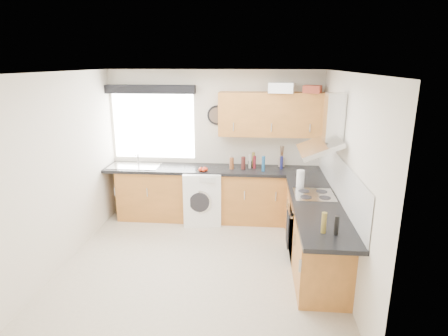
# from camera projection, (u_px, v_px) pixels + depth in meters

# --- Properties ---
(ground_plane) EXTENTS (3.60, 3.60, 0.00)m
(ground_plane) POSITION_uv_depth(u_px,v_px,m) (200.00, 263.00, 5.05)
(ground_plane) COLOR beige
(ceiling) EXTENTS (3.60, 3.60, 0.02)m
(ceiling) POSITION_uv_depth(u_px,v_px,m) (196.00, 72.00, 4.37)
(ceiling) COLOR white
(ceiling) RESTS_ON wall_back
(wall_back) EXTENTS (3.60, 0.02, 2.50)m
(wall_back) POSITION_uv_depth(u_px,v_px,m) (214.00, 144.00, 6.43)
(wall_back) COLOR silver
(wall_back) RESTS_ON ground_plane
(wall_front) EXTENTS (3.60, 0.02, 2.50)m
(wall_front) POSITION_uv_depth(u_px,v_px,m) (163.00, 240.00, 2.98)
(wall_front) COLOR silver
(wall_front) RESTS_ON ground_plane
(wall_left) EXTENTS (0.02, 3.60, 2.50)m
(wall_left) POSITION_uv_depth(u_px,v_px,m) (61.00, 171.00, 4.86)
(wall_left) COLOR silver
(wall_left) RESTS_ON ground_plane
(wall_right) EXTENTS (0.02, 3.60, 2.50)m
(wall_right) POSITION_uv_depth(u_px,v_px,m) (344.00, 178.00, 4.55)
(wall_right) COLOR silver
(wall_right) RESTS_ON ground_plane
(window) EXTENTS (1.40, 0.02, 1.10)m
(window) POSITION_uv_depth(u_px,v_px,m) (154.00, 126.00, 6.43)
(window) COLOR white
(window) RESTS_ON wall_back
(window_blind) EXTENTS (1.50, 0.18, 0.14)m
(window_blind) POSITION_uv_depth(u_px,v_px,m) (150.00, 89.00, 6.17)
(window_blind) COLOR black
(window_blind) RESTS_ON wall_back
(splashback) EXTENTS (0.01, 3.00, 0.54)m
(splashback) POSITION_uv_depth(u_px,v_px,m) (338.00, 176.00, 4.86)
(splashback) COLOR white
(splashback) RESTS_ON wall_right
(base_cab_back) EXTENTS (3.00, 0.58, 0.86)m
(base_cab_back) POSITION_uv_depth(u_px,v_px,m) (207.00, 195.00, 6.39)
(base_cab_back) COLOR #A56529
(base_cab_back) RESTS_ON ground_plane
(base_cab_corner) EXTENTS (0.60, 0.60, 0.86)m
(base_cab_corner) POSITION_uv_depth(u_px,v_px,m) (302.00, 198.00, 6.24)
(base_cab_corner) COLOR #A56529
(base_cab_corner) RESTS_ON ground_plane
(base_cab_right) EXTENTS (0.58, 2.10, 0.86)m
(base_cab_right) POSITION_uv_depth(u_px,v_px,m) (314.00, 233.00, 4.95)
(base_cab_right) COLOR #A56529
(base_cab_right) RESTS_ON ground_plane
(worktop_back) EXTENTS (3.60, 0.62, 0.05)m
(worktop_back) POSITION_uv_depth(u_px,v_px,m) (213.00, 169.00, 6.24)
(worktop_back) COLOR black
(worktop_back) RESTS_ON base_cab_back
(worktop_right) EXTENTS (0.62, 2.42, 0.05)m
(worktop_right) POSITION_uv_depth(u_px,v_px,m) (317.00, 205.00, 4.68)
(worktop_right) COLOR black
(worktop_right) RESTS_ON base_cab_right
(sink) EXTENTS (0.84, 0.46, 0.10)m
(sink) POSITION_uv_depth(u_px,v_px,m) (135.00, 164.00, 6.34)
(sink) COLOR silver
(sink) RESTS_ON worktop_back
(oven) EXTENTS (0.56, 0.58, 0.85)m
(oven) POSITION_uv_depth(u_px,v_px,m) (312.00, 229.00, 5.09)
(oven) COLOR black
(oven) RESTS_ON ground_plane
(hob_plate) EXTENTS (0.52, 0.52, 0.01)m
(hob_plate) POSITION_uv_depth(u_px,v_px,m) (314.00, 195.00, 4.96)
(hob_plate) COLOR silver
(hob_plate) RESTS_ON worktop_right
(extractor_hood) EXTENTS (0.52, 0.78, 0.66)m
(extractor_hood) POSITION_uv_depth(u_px,v_px,m) (327.00, 131.00, 4.72)
(extractor_hood) COLOR silver
(extractor_hood) RESTS_ON wall_right
(upper_cabinets) EXTENTS (1.70, 0.35, 0.70)m
(upper_cabinets) POSITION_uv_depth(u_px,v_px,m) (271.00, 114.00, 6.03)
(upper_cabinets) COLOR #A56529
(upper_cabinets) RESTS_ON wall_back
(washing_machine) EXTENTS (0.69, 0.67, 0.89)m
(washing_machine) POSITION_uv_depth(u_px,v_px,m) (202.00, 196.00, 6.28)
(washing_machine) COLOR white
(washing_machine) RESTS_ON ground_plane
(wall_clock) EXTENTS (0.33, 0.04, 0.33)m
(wall_clock) POSITION_uv_depth(u_px,v_px,m) (217.00, 115.00, 6.25)
(wall_clock) COLOR black
(wall_clock) RESTS_ON wall_back
(casserole) EXTENTS (0.42, 0.33, 0.16)m
(casserole) POSITION_uv_depth(u_px,v_px,m) (281.00, 88.00, 5.80)
(casserole) COLOR white
(casserole) RESTS_ON upper_cabinets
(storage_box) EXTENTS (0.31, 0.29, 0.12)m
(storage_box) POSITION_uv_depth(u_px,v_px,m) (312.00, 89.00, 5.77)
(storage_box) COLOR #A23D29
(storage_box) RESTS_ON upper_cabinets
(utensil_pot) EXTENTS (0.13, 0.13, 0.15)m
(utensil_pot) POSITION_uv_depth(u_px,v_px,m) (281.00, 162.00, 6.31)
(utensil_pot) COLOR tan
(utensil_pot) RESTS_ON worktop_back
(kitchen_roll) EXTENTS (0.14, 0.14, 0.24)m
(kitchen_roll) POSITION_uv_depth(u_px,v_px,m) (300.00, 179.00, 5.27)
(kitchen_roll) COLOR white
(kitchen_roll) RESTS_ON worktop_right
(tomato_cluster) EXTENTS (0.17, 0.17, 0.06)m
(tomato_cluster) POSITION_uv_depth(u_px,v_px,m) (203.00, 169.00, 6.05)
(tomato_cluster) COLOR red
(tomato_cluster) RESTS_ON worktop_back
(jar_0) EXTENTS (0.07, 0.07, 0.21)m
(jar_0) POSITION_uv_depth(u_px,v_px,m) (243.00, 163.00, 6.15)
(jar_0) COLOR #4A1E1A
(jar_0) RESTS_ON worktop_back
(jar_1) EXTENTS (0.07, 0.07, 0.19)m
(jar_1) POSITION_uv_depth(u_px,v_px,m) (232.00, 163.00, 6.16)
(jar_1) COLOR brown
(jar_1) RESTS_ON worktop_back
(jar_2) EXTENTS (0.05, 0.05, 0.21)m
(jar_2) POSITION_uv_depth(u_px,v_px,m) (281.00, 163.00, 6.16)
(jar_2) COLOR navy
(jar_2) RESTS_ON worktop_back
(jar_3) EXTENTS (0.04, 0.04, 0.23)m
(jar_3) POSITION_uv_depth(u_px,v_px,m) (250.00, 161.00, 6.20)
(jar_3) COLOR #BCB2A0
(jar_3) RESTS_ON worktop_back
(jar_4) EXTENTS (0.05, 0.05, 0.21)m
(jar_4) POSITION_uv_depth(u_px,v_px,m) (254.00, 162.00, 6.19)
(jar_4) COLOR maroon
(jar_4) RESTS_ON worktop_back
(jar_5) EXTENTS (0.05, 0.05, 0.17)m
(jar_5) POSITION_uv_depth(u_px,v_px,m) (231.00, 161.00, 6.34)
(jar_5) COLOR gray
(jar_5) RESTS_ON worktop_back
(jar_6) EXTENTS (0.06, 0.06, 0.09)m
(jar_6) POSITION_uv_depth(u_px,v_px,m) (250.00, 164.00, 6.30)
(jar_6) COLOR black
(jar_6) RESTS_ON worktop_back
(jar_7) EXTENTS (0.05, 0.05, 0.25)m
(jar_7) POSITION_uv_depth(u_px,v_px,m) (263.00, 164.00, 6.03)
(jar_7) COLOR #1B5182
(jar_7) RESTS_ON worktop_back
(jar_8) EXTENTS (0.05, 0.05, 0.25)m
(jar_8) POSITION_uv_depth(u_px,v_px,m) (253.00, 159.00, 6.29)
(jar_8) COLOR olive
(jar_8) RESTS_ON worktop_back
(bottle_0) EXTENTS (0.05, 0.05, 0.20)m
(bottle_0) POSITION_uv_depth(u_px,v_px,m) (337.00, 225.00, 3.81)
(bottle_0) COLOR black
(bottle_0) RESTS_ON worktop_right
(bottle_1) EXTENTS (0.05, 0.05, 0.22)m
(bottle_1) POSITION_uv_depth(u_px,v_px,m) (324.00, 223.00, 3.85)
(bottle_1) COLOR olive
(bottle_1) RESTS_ON worktop_right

